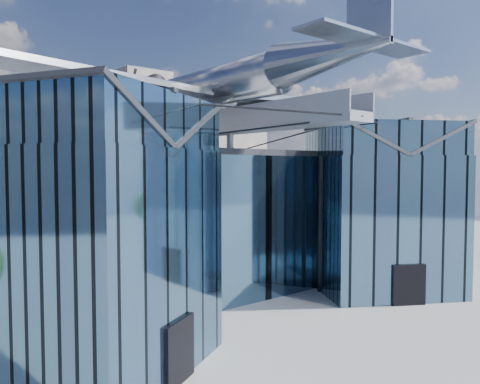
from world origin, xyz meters
TOP-DOWN VIEW (x-y plane):
  - ground_plane at (0.00, 0.00)m, footprint 120.00×120.00m
  - museum at (0.00, 5.82)m, footprint 32.88×24.50m
  - bg_towers at (1.45, 50.49)m, footprint 77.00×24.50m
  - tree_side_e at (27.16, 3.22)m, footprint 4.93×4.93m

SIDE VIEW (x-z plane):
  - ground_plane at x=0.00m, z-range 0.00..0.00m
  - tree_side_e at x=27.16m, z-range 1.08..7.18m
  - museum at x=0.00m, z-range -3.26..14.34m
  - bg_towers at x=1.45m, z-range -2.99..23.01m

